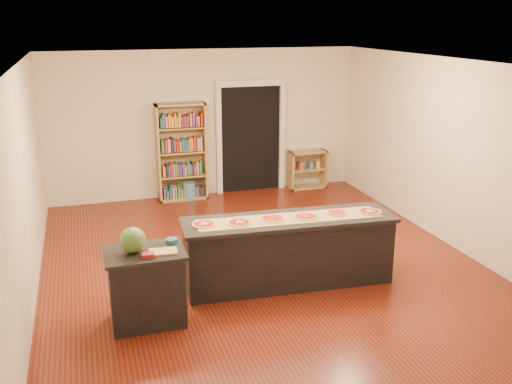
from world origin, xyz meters
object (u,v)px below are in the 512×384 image
object	(u,v)px
watermelon	(133,240)
waste_bin	(189,191)
bookshelf	(182,152)
side_counter	(147,287)
kitchen_island	(288,251)
low_shelf	(307,169)

from	to	relation	value
watermelon	waste_bin	bearing A→B (deg)	71.90
bookshelf	side_counter	bearing A→B (deg)	-105.20
bookshelf	waste_bin	distance (m)	0.76
kitchen_island	low_shelf	world-z (taller)	kitchen_island
waste_bin	watermelon	bearing A→B (deg)	-108.10
bookshelf	watermelon	world-z (taller)	bookshelf
low_shelf	waste_bin	size ratio (longest dim) A/B	2.26
side_counter	low_shelf	distance (m)	5.86
kitchen_island	waste_bin	world-z (taller)	kitchen_island
side_counter	bookshelf	distance (m)	4.66
kitchen_island	waste_bin	xyz separation A→B (m)	(-0.57, 3.94, -0.29)
kitchen_island	bookshelf	distance (m)	4.09
kitchen_island	bookshelf	xyz separation A→B (m)	(-0.67, 4.01, 0.47)
bookshelf	watermelon	distance (m)	4.67
watermelon	side_counter	bearing A→B (deg)	-2.71
low_shelf	bookshelf	bearing A→B (deg)	179.98
kitchen_island	bookshelf	world-z (taller)	bookshelf
side_counter	bookshelf	bearing A→B (deg)	74.87
side_counter	watermelon	size ratio (longest dim) A/B	3.08
side_counter	bookshelf	xyz separation A→B (m)	(1.22, 4.48, 0.48)
side_counter	waste_bin	world-z (taller)	side_counter
bookshelf	waste_bin	bearing A→B (deg)	-32.43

